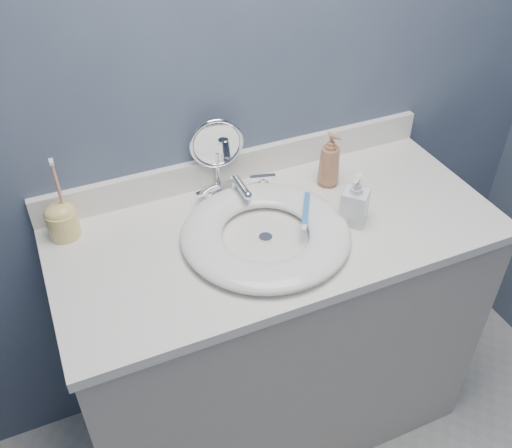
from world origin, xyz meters
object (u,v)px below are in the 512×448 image
makeup_mirror (217,152)px  soap_bottle_amber (330,159)px  toothbrush_holder (62,219)px  soap_bottle_clear (355,199)px

makeup_mirror → soap_bottle_amber: (0.31, -0.11, -0.04)m
makeup_mirror → toothbrush_holder: size_ratio=0.98×
makeup_mirror → soap_bottle_clear: makeup_mirror is taller
soap_bottle_amber → toothbrush_holder: (-0.76, 0.07, -0.03)m
soap_bottle_amber → toothbrush_holder: 0.76m
soap_bottle_clear → toothbrush_holder: 0.78m
soap_bottle_clear → toothbrush_holder: size_ratio=0.64×
soap_bottle_clear → soap_bottle_amber: bearing=128.8°
makeup_mirror → soap_bottle_amber: 0.33m
makeup_mirror → toothbrush_holder: bearing=-166.6°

